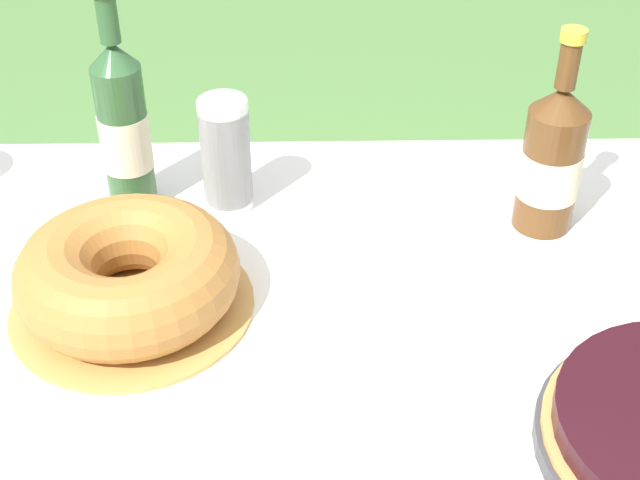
{
  "coord_description": "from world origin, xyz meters",
  "views": [
    {
      "loc": [
        0.03,
        -0.83,
        1.44
      ],
      "look_at": [
        0.05,
        0.11,
        0.76
      ],
      "focal_mm": 50.0,
      "sensor_mm": 36.0,
      "label": 1
    }
  ],
  "objects_px": {
    "bundt_cake": "(128,275)",
    "cider_bottle_amber": "(552,159)",
    "cup_stack": "(226,155)",
    "cider_bottle_green": "(124,126)"
  },
  "relations": [
    {
      "from": "bundt_cake",
      "to": "cider_bottle_amber",
      "type": "height_order",
      "value": "cider_bottle_amber"
    },
    {
      "from": "bundt_cake",
      "to": "cup_stack",
      "type": "height_order",
      "value": "cup_stack"
    },
    {
      "from": "cup_stack",
      "to": "cider_bottle_green",
      "type": "distance_m",
      "value": 0.15
    },
    {
      "from": "bundt_cake",
      "to": "cider_bottle_green",
      "type": "bearing_deg",
      "value": 98.13
    },
    {
      "from": "cider_bottle_green",
      "to": "bundt_cake",
      "type": "bearing_deg",
      "value": -81.87
    },
    {
      "from": "cider_bottle_green",
      "to": "cider_bottle_amber",
      "type": "distance_m",
      "value": 0.6
    },
    {
      "from": "bundt_cake",
      "to": "cider_bottle_amber",
      "type": "relative_size",
      "value": 1.04
    },
    {
      "from": "bundt_cake",
      "to": "cider_bottle_green",
      "type": "height_order",
      "value": "cider_bottle_green"
    },
    {
      "from": "bundt_cake",
      "to": "cider_bottle_amber",
      "type": "bearing_deg",
      "value": 17.53
    },
    {
      "from": "bundt_cake",
      "to": "cup_stack",
      "type": "relative_size",
      "value": 1.77
    }
  ]
}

